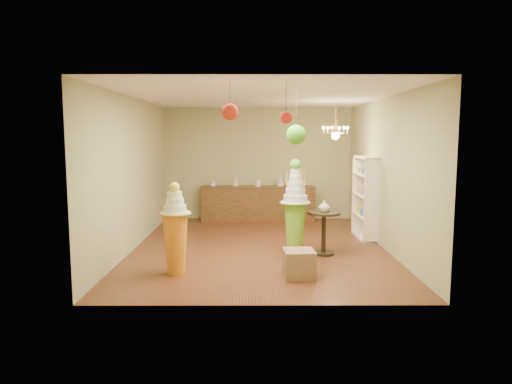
{
  "coord_description": "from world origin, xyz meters",
  "views": [
    {
      "loc": [
        -0.09,
        -9.07,
        2.22
      ],
      "look_at": [
        -0.06,
        0.0,
        1.12
      ],
      "focal_mm": 32.0,
      "sensor_mm": 36.0,
      "label": 1
    }
  ],
  "objects_px": {
    "pedestal_orange": "(176,236)",
    "sideboard": "(258,203)",
    "pedestal_green": "(295,216)",
    "round_table": "(324,227)"
  },
  "relations": [
    {
      "from": "pedestal_orange",
      "to": "sideboard",
      "type": "xyz_separation_m",
      "value": [
        1.37,
        4.8,
        -0.15
      ]
    },
    {
      "from": "pedestal_orange",
      "to": "round_table",
      "type": "height_order",
      "value": "pedestal_orange"
    },
    {
      "from": "pedestal_green",
      "to": "round_table",
      "type": "height_order",
      "value": "pedestal_green"
    },
    {
      "from": "pedestal_orange",
      "to": "sideboard",
      "type": "distance_m",
      "value": 5.0
    },
    {
      "from": "pedestal_orange",
      "to": "round_table",
      "type": "bearing_deg",
      "value": 25.88
    },
    {
      "from": "pedestal_green",
      "to": "round_table",
      "type": "distance_m",
      "value": 0.61
    },
    {
      "from": "round_table",
      "to": "pedestal_green",
      "type": "bearing_deg",
      "value": -169.02
    },
    {
      "from": "sideboard",
      "to": "round_table",
      "type": "height_order",
      "value": "sideboard"
    },
    {
      "from": "pedestal_green",
      "to": "sideboard",
      "type": "height_order",
      "value": "pedestal_green"
    },
    {
      "from": "pedestal_orange",
      "to": "sideboard",
      "type": "height_order",
      "value": "pedestal_orange"
    }
  ]
}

